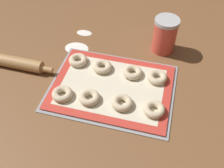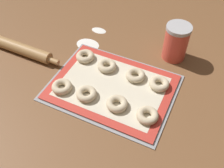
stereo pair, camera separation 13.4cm
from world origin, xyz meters
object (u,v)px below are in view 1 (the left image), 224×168
object	(u,v)px
baking_tray	(112,87)
bagel_back_far_left	(78,60)
bagel_back_mid_left	(102,67)
flour_canister	(165,35)
bagel_front_mid_right	(122,103)
rolling_pin	(11,62)
bagel_front_far_right	(154,109)
bagel_front_far_left	(62,94)
bagel_back_mid_right	(132,72)
bagel_back_far_right	(157,77)
bagel_front_mid_left	(89,97)

from	to	relation	value
baking_tray	bagel_back_far_left	bearing A→B (deg)	151.19
bagel_back_mid_left	flour_canister	bearing A→B (deg)	41.82
bagel_front_mid_right	rolling_pin	xyz separation A→B (m)	(-0.51, 0.09, 0.00)
baking_tray	flour_canister	xyz separation A→B (m)	(0.17, 0.29, 0.08)
bagel_back_mid_left	baking_tray	bearing A→B (deg)	-52.72
bagel_front_mid_right	bagel_front_far_right	bearing A→B (deg)	-0.18
bagel_front_far_right	bagel_back_mid_left	size ratio (longest dim) A/B	1.00
flour_canister	bagel_front_far_left	bearing A→B (deg)	-131.00
bagel_front_far_left	bagel_front_far_right	bearing A→B (deg)	2.57
bagel_back_mid_right	flour_canister	world-z (taller)	flour_canister
bagel_back_far_left	bagel_back_mid_left	bearing A→B (deg)	-6.47
bagel_front_far_left	bagel_front_mid_right	bearing A→B (deg)	3.99
bagel_back_far_right	flour_canister	bearing A→B (deg)	90.73
bagel_back_far_left	bagel_back_mid_right	distance (m)	0.24
bagel_front_far_right	bagel_front_far_left	bearing A→B (deg)	-177.43
bagel_front_far_left	bagel_front_mid_left	distance (m)	0.11
bagel_front_mid_left	bagel_front_mid_right	xyz separation A→B (m)	(0.13, 0.01, 0.00)
bagel_front_mid_right	bagel_back_mid_right	distance (m)	0.17
bagel_front_far_right	bagel_back_mid_right	world-z (taller)	same
bagel_front_far_right	bagel_back_mid_left	bearing A→B (deg)	145.67
bagel_front_mid_left	flour_canister	xyz separation A→B (m)	(0.23, 0.38, 0.06)
bagel_back_mid_left	rolling_pin	size ratio (longest dim) A/B	0.21
bagel_front_mid_left	bagel_back_far_left	size ratio (longest dim) A/B	1.00
bagel_front_mid_left	bagel_front_far_right	xyz separation A→B (m)	(0.25, 0.01, 0.00)
bagel_front_mid_right	flour_canister	distance (m)	0.39
baking_tray	bagel_front_far_left	bearing A→B (deg)	-150.37
bagel_front_mid_left	bagel_front_far_right	distance (m)	0.25
bagel_front_far_left	bagel_back_mid_right	xyz separation A→B (m)	(0.24, 0.18, 0.00)
bagel_front_far_right	baking_tray	bearing A→B (deg)	155.46
bagel_back_far_left	bagel_front_far_left	bearing A→B (deg)	-88.44
baking_tray	rolling_pin	distance (m)	0.45
bagel_front_mid_right	bagel_back_far_right	size ratio (longest dim) A/B	1.00
bagel_front_far_right	bagel_back_far_right	size ratio (longest dim) A/B	1.00
bagel_back_far_left	baking_tray	bearing A→B (deg)	-28.81
baking_tray	bagel_front_mid_left	world-z (taller)	bagel_front_mid_left
bagel_front_far_left	flour_canister	world-z (taller)	flour_canister
bagel_back_mid_left	rolling_pin	xyz separation A→B (m)	(-0.39, -0.07, 0.00)
bagel_front_mid_right	baking_tray	bearing A→B (deg)	126.09
baking_tray	bagel_front_mid_right	distance (m)	0.10
baking_tray	bagel_back_mid_right	distance (m)	0.11
bagel_front_mid_left	flour_canister	world-z (taller)	flour_canister
bagel_front_mid_right	bagel_back_mid_right	bearing A→B (deg)	87.92
bagel_front_mid_right	flour_canister	xyz separation A→B (m)	(0.11, 0.37, 0.06)
bagel_front_mid_right	bagel_back_mid_left	xyz separation A→B (m)	(-0.12, 0.17, 0.00)
flour_canister	baking_tray	bearing A→B (deg)	-119.72
bagel_front_far_left	bagel_back_mid_right	size ratio (longest dim) A/B	1.00
baking_tray	bagel_back_mid_right	world-z (taller)	bagel_back_mid_right
bagel_front_mid_left	rolling_pin	size ratio (longest dim) A/B	0.21
bagel_back_mid_left	bagel_back_mid_right	xyz separation A→B (m)	(0.13, 0.00, 0.00)
bagel_back_mid_right	bagel_back_far_right	bearing A→B (deg)	-1.61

